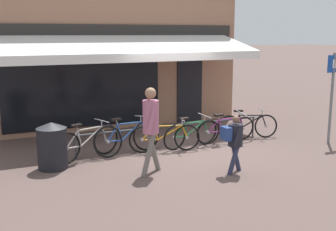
{
  "coord_description": "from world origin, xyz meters",
  "views": [
    {
      "loc": [
        -4.87,
        -8.78,
        2.81
      ],
      "look_at": [
        -0.93,
        -0.61,
        1.05
      ],
      "focal_mm": 45.0,
      "sensor_mm": 36.0,
      "label": 1
    }
  ],
  "objects_px": {
    "bicycle_green": "(191,133)",
    "pedestrian_adult": "(151,120)",
    "pedestrian_child": "(234,138)",
    "bicycle_blue": "(127,137)",
    "bicycle_purple": "(226,129)",
    "litter_bin": "(52,145)",
    "bicycle_orange": "(165,137)",
    "bicycle_silver": "(87,143)",
    "bicycle_black": "(247,125)",
    "parking_sign": "(332,88)"
  },
  "relations": [
    {
      "from": "bicycle_purple",
      "to": "pedestrian_child",
      "type": "xyz_separation_m",
      "value": [
        -1.21,
        -2.12,
        0.38
      ]
    },
    {
      "from": "pedestrian_adult",
      "to": "litter_bin",
      "type": "bearing_deg",
      "value": 134.8
    },
    {
      "from": "bicycle_orange",
      "to": "pedestrian_adult",
      "type": "height_order",
      "value": "pedestrian_adult"
    },
    {
      "from": "bicycle_purple",
      "to": "bicycle_black",
      "type": "bearing_deg",
      "value": 13.42
    },
    {
      "from": "pedestrian_adult",
      "to": "pedestrian_child",
      "type": "distance_m",
      "value": 1.73
    },
    {
      "from": "bicycle_green",
      "to": "bicycle_purple",
      "type": "distance_m",
      "value": 1.04
    },
    {
      "from": "bicycle_purple",
      "to": "pedestrian_adult",
      "type": "bearing_deg",
      "value": -151.53
    },
    {
      "from": "bicycle_orange",
      "to": "litter_bin",
      "type": "height_order",
      "value": "litter_bin"
    },
    {
      "from": "bicycle_green",
      "to": "pedestrian_adult",
      "type": "xyz_separation_m",
      "value": [
        -1.7,
        -1.4,
        0.75
      ]
    },
    {
      "from": "bicycle_purple",
      "to": "parking_sign",
      "type": "relative_size",
      "value": 0.74
    },
    {
      "from": "bicycle_orange",
      "to": "bicycle_green",
      "type": "xyz_separation_m",
      "value": [
        0.77,
        0.07,
        0.0
      ]
    },
    {
      "from": "bicycle_silver",
      "to": "bicycle_black",
      "type": "xyz_separation_m",
      "value": [
        4.48,
        0.05,
        -0.04
      ]
    },
    {
      "from": "bicycle_blue",
      "to": "pedestrian_child",
      "type": "relative_size",
      "value": 1.48
    },
    {
      "from": "bicycle_green",
      "to": "litter_bin",
      "type": "xyz_separation_m",
      "value": [
        -3.46,
        -0.22,
        0.15
      ]
    },
    {
      "from": "bicycle_green",
      "to": "pedestrian_child",
      "type": "xyz_separation_m",
      "value": [
        -0.17,
        -2.12,
        0.38
      ]
    },
    {
      "from": "litter_bin",
      "to": "pedestrian_adult",
      "type": "bearing_deg",
      "value": -34.13
    },
    {
      "from": "bicycle_orange",
      "to": "pedestrian_adult",
      "type": "distance_m",
      "value": 1.8
    },
    {
      "from": "bicycle_silver",
      "to": "pedestrian_adult",
      "type": "bearing_deg",
      "value": -80.37
    },
    {
      "from": "litter_bin",
      "to": "bicycle_orange",
      "type": "bearing_deg",
      "value": 3.13
    },
    {
      "from": "bicycle_black",
      "to": "pedestrian_child",
      "type": "distance_m",
      "value": 3.09
    },
    {
      "from": "bicycle_black",
      "to": "litter_bin",
      "type": "bearing_deg",
      "value": -156.83
    },
    {
      "from": "bicycle_green",
      "to": "pedestrian_adult",
      "type": "distance_m",
      "value": 2.33
    },
    {
      "from": "bicycle_silver",
      "to": "pedestrian_child",
      "type": "relative_size",
      "value": 1.42
    },
    {
      "from": "bicycle_silver",
      "to": "litter_bin",
      "type": "height_order",
      "value": "litter_bin"
    },
    {
      "from": "bicycle_silver",
      "to": "bicycle_black",
      "type": "bearing_deg",
      "value": -20.81
    },
    {
      "from": "litter_bin",
      "to": "bicycle_silver",
      "type": "bearing_deg",
      "value": 22.07
    },
    {
      "from": "litter_bin",
      "to": "parking_sign",
      "type": "bearing_deg",
      "value": -8.16
    },
    {
      "from": "bicycle_silver",
      "to": "bicycle_green",
      "type": "distance_m",
      "value": 2.63
    },
    {
      "from": "pedestrian_child",
      "to": "bicycle_silver",
      "type": "bearing_deg",
      "value": 140.58
    },
    {
      "from": "bicycle_black",
      "to": "litter_bin",
      "type": "xyz_separation_m",
      "value": [
        -5.31,
        -0.39,
        0.15
      ]
    },
    {
      "from": "bicycle_silver",
      "to": "bicycle_green",
      "type": "bearing_deg",
      "value": -24.16
    },
    {
      "from": "bicycle_green",
      "to": "parking_sign",
      "type": "xyz_separation_m",
      "value": [
        3.44,
        -1.2,
        1.09
      ]
    },
    {
      "from": "bicycle_green",
      "to": "bicycle_silver",
      "type": "bearing_deg",
      "value": 168.05
    },
    {
      "from": "bicycle_blue",
      "to": "bicycle_purple",
      "type": "xyz_separation_m",
      "value": [
        2.68,
        -0.17,
        -0.04
      ]
    },
    {
      "from": "pedestrian_child",
      "to": "bicycle_green",
      "type": "bearing_deg",
      "value": 88.29
    },
    {
      "from": "bicycle_blue",
      "to": "bicycle_purple",
      "type": "bearing_deg",
      "value": -13.32
    },
    {
      "from": "bicycle_orange",
      "to": "bicycle_green",
      "type": "bearing_deg",
      "value": 18.54
    },
    {
      "from": "bicycle_silver",
      "to": "pedestrian_child",
      "type": "distance_m",
      "value": 3.34
    },
    {
      "from": "parking_sign",
      "to": "litter_bin",
      "type": "bearing_deg",
      "value": 171.84
    },
    {
      "from": "bicycle_blue",
      "to": "pedestrian_adult",
      "type": "bearing_deg",
      "value": -102.31
    },
    {
      "from": "bicycle_green",
      "to": "litter_bin",
      "type": "height_order",
      "value": "litter_bin"
    },
    {
      "from": "bicycle_green",
      "to": "pedestrian_child",
      "type": "relative_size",
      "value": 1.4
    },
    {
      "from": "bicycle_silver",
      "to": "pedestrian_child",
      "type": "bearing_deg",
      "value": -63.88
    },
    {
      "from": "pedestrian_child",
      "to": "parking_sign",
      "type": "height_order",
      "value": "parking_sign"
    },
    {
      "from": "bicycle_blue",
      "to": "litter_bin",
      "type": "bearing_deg",
      "value": -177.94
    },
    {
      "from": "bicycle_black",
      "to": "pedestrian_child",
      "type": "xyz_separation_m",
      "value": [
        -2.03,
        -2.29,
        0.39
      ]
    },
    {
      "from": "bicycle_blue",
      "to": "litter_bin",
      "type": "height_order",
      "value": "litter_bin"
    },
    {
      "from": "bicycle_silver",
      "to": "bicycle_black",
      "type": "distance_m",
      "value": 4.48
    },
    {
      "from": "bicycle_silver",
      "to": "parking_sign",
      "type": "bearing_deg",
      "value": -33.83
    },
    {
      "from": "bicycle_black",
      "to": "pedestrian_adult",
      "type": "xyz_separation_m",
      "value": [
        -3.56,
        -1.58,
        0.75
      ]
    }
  ]
}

